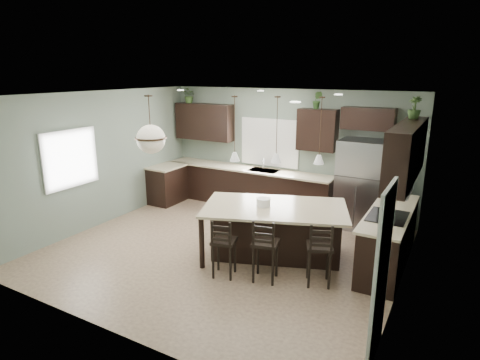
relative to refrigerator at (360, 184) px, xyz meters
name	(u,v)px	position (x,y,z in m)	size (l,w,h in m)	color
ground	(225,250)	(-1.85, -2.35, -0.93)	(6.00, 6.00, 0.00)	#9E8466
pantry_door	(381,274)	(1.13, -3.90, 0.09)	(0.04, 0.82, 2.04)	white
window_back	(270,142)	(-2.25, 0.39, 0.62)	(1.35, 0.02, 1.00)	white
window_left	(70,159)	(-4.83, -3.15, 0.62)	(0.02, 1.10, 1.00)	white
left_return_cabs	(167,185)	(-4.55, -0.65, -0.48)	(0.60, 0.90, 0.90)	black
left_return_countertop	(167,166)	(-4.53, -0.65, -0.01)	(0.66, 0.96, 0.04)	beige
back_lower_cabs	(247,187)	(-2.70, 0.10, -0.48)	(4.20, 0.60, 0.90)	black
back_countertop	(247,169)	(-2.70, 0.08, -0.01)	(4.20, 0.66, 0.04)	beige
sink_inset	(264,170)	(-2.25, 0.08, 0.01)	(0.70, 0.45, 0.01)	gray
faucet	(263,165)	(-2.25, 0.05, 0.16)	(0.02, 0.02, 0.28)	silver
back_upper_left	(204,122)	(-4.00, 0.23, 1.02)	(1.55, 0.34, 0.90)	black
back_upper_right	(317,130)	(-1.05, 0.23, 1.02)	(0.85, 0.34, 0.90)	black
fridge_header	(368,119)	(0.00, 0.23, 1.32)	(1.05, 0.34, 0.45)	black
right_lower_cabs	(389,239)	(0.85, -1.47, -0.48)	(0.60, 2.35, 0.90)	black
right_countertop	(390,213)	(0.83, -1.47, -0.01)	(0.66, 2.35, 0.04)	beige
cooktop	(387,216)	(0.83, -1.75, 0.02)	(0.58, 0.75, 0.02)	black
wall_oven_front	(367,242)	(0.55, -1.75, -0.48)	(0.01, 0.72, 0.60)	gray
right_upper_cabs	(407,152)	(0.98, -1.47, 1.02)	(0.34, 2.35, 0.90)	black
microwave	(398,181)	(0.93, -1.75, 0.62)	(0.40, 0.75, 0.40)	gray
refrigerator	(360,184)	(0.00, 0.00, 0.00)	(0.90, 0.74, 1.85)	#95949C
kitchen_island	(274,232)	(-0.95, -2.14, -0.46)	(2.44, 1.39, 0.92)	black
serving_dish	(263,202)	(-1.14, -2.20, 0.07)	(0.24, 0.24, 0.14)	white
bar_stool_left	(224,247)	(-1.35, -3.17, -0.43)	(0.36, 0.36, 0.98)	black
bar_stool_center	(265,249)	(-0.72, -2.97, -0.41)	(0.38, 0.38, 1.03)	black
bar_stool_right	(319,253)	(0.04, -2.69, -0.41)	(0.38, 0.38, 1.03)	black
pendant_left	(235,129)	(-1.61, -2.38, 1.32)	(0.17, 0.17, 1.10)	silver
pendant_center	(277,130)	(-0.95, -2.14, 1.32)	(0.17, 0.17, 1.10)	white
pendant_right	(320,131)	(-0.29, -1.89, 1.32)	(0.17, 0.17, 1.10)	white
chandelier	(150,125)	(-2.95, -2.93, 1.38)	(0.54, 0.54, 1.00)	beige
plant_back_left	(189,95)	(-4.41, 0.20, 1.67)	(0.34, 0.30, 0.38)	#395927
plant_back_right	(317,100)	(-1.07, 0.20, 1.66)	(0.20, 0.16, 0.37)	#345A27
plant_right_wall	(415,108)	(0.95, -0.80, 1.66)	(0.21, 0.21, 0.37)	#2F4C21
room_shell	(224,160)	(-1.85, -2.35, 0.77)	(6.00, 6.00, 6.00)	slate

